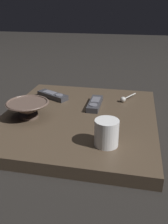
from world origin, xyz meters
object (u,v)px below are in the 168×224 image
at_px(teaspoon, 124,99).
at_px(tv_remote_far, 53,95).
at_px(coffee_mug, 107,133).
at_px(cereal_bowl, 28,108).
at_px(tv_remote_near, 95,104).

xyz_separation_m(teaspoon, tv_remote_far, (0.02, -0.33, -0.00)).
bearing_deg(coffee_mug, cereal_bowl, -113.89).
xyz_separation_m(teaspoon, tv_remote_near, (0.08, -0.12, -0.00)).
distance_m(cereal_bowl, tv_remote_far, 0.22).
bearing_deg(tv_remote_near, coffee_mug, 15.89).
height_order(coffee_mug, tv_remote_near, coffee_mug).
distance_m(coffee_mug, teaspoon, 0.39).
xyz_separation_m(cereal_bowl, teaspoon, (-0.24, 0.35, -0.02)).
bearing_deg(tv_remote_far, teaspoon, 93.95).
bearing_deg(tv_remote_near, cereal_bowl, -55.51).
distance_m(teaspoon, tv_remote_near, 0.15).
relative_size(coffee_mug, teaspoon, 0.81).
height_order(teaspoon, tv_remote_far, tv_remote_far).
distance_m(teaspoon, tv_remote_far, 0.33).
xyz_separation_m(tv_remote_near, tv_remote_far, (-0.06, -0.21, -0.00)).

